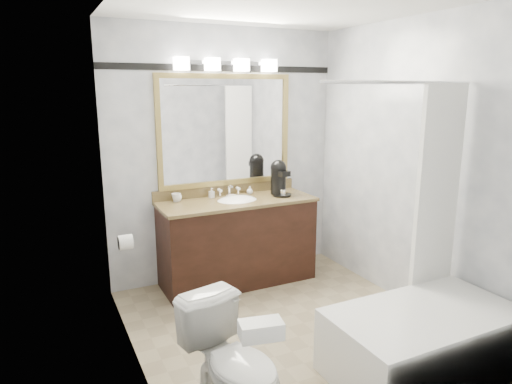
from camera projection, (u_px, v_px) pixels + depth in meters
room at (290, 178)px, 3.46m from camera, size 2.42×2.62×2.52m
vanity at (237, 240)px, 4.53m from camera, size 1.53×0.58×0.97m
mirror at (226, 131)px, 4.53m from camera, size 1.40×0.04×1.10m
vanity_light_bar at (227, 64)px, 4.34m from camera, size 1.02×0.14×0.12m
accent_stripe at (224, 68)px, 4.40m from camera, size 2.40×0.01×0.06m
bathtub at (424, 332)px, 3.12m from camera, size 1.30×0.75×1.96m
tp_roll at (125, 242)px, 3.67m from camera, size 0.11×0.12×0.12m
toilet at (234, 364)px, 2.63m from camera, size 0.54×0.76×0.71m
tissue_box at (261, 330)px, 2.24m from camera, size 0.23×0.16×0.09m
coffee_maker at (279, 177)px, 4.60m from camera, size 0.19×0.24×0.36m
cup_left at (177, 198)px, 4.36m from camera, size 0.10×0.10×0.07m
cup_right at (176, 198)px, 4.36m from camera, size 0.11×0.11×0.08m
soap_bottle_a at (212, 193)px, 4.51m from camera, size 0.05×0.05×0.10m
soap_bottle_b at (250, 190)px, 4.67m from camera, size 0.08×0.08×0.08m
soap_bar at (231, 196)px, 4.53m from camera, size 0.09×0.07×0.03m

